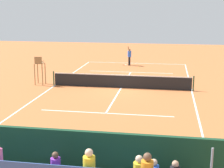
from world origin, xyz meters
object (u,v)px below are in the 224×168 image
tennis_player (129,55)px  tennis_ball_near (139,67)px  tennis_racket (126,65)px  umpire_chair (39,67)px  tennis_net (121,81)px  courtside_bench (143,167)px

tennis_player → tennis_ball_near: (-1.04, 0.88, -0.98)m
tennis_player → tennis_racket: 1.10m
umpire_chair → tennis_player: umpire_chair is taller
tennis_net → umpire_chair: umpire_chair is taller
courtside_bench → tennis_ball_near: size_ratio=27.27×
courtside_bench → tennis_player: tennis_player is taller
tennis_player → tennis_ball_near: size_ratio=29.18×
tennis_net → tennis_player: size_ratio=5.35×
tennis_racket → tennis_ball_near: bearing=142.7°
umpire_chair → tennis_player: size_ratio=1.11×
tennis_racket → tennis_net: bearing=95.5°
umpire_chair → courtside_bench: bearing=123.5°
umpire_chair → tennis_ball_near: umpire_chair is taller
umpire_chair → courtside_bench: (-8.82, 13.32, -0.76)m
courtside_bench → tennis_player: size_ratio=0.93×
tennis_player → tennis_racket: size_ratio=3.52×
tennis_net → tennis_ball_near: bearing=-93.3°
tennis_ball_near → courtside_bench: bearing=95.5°
tennis_net → tennis_ball_near: (-0.50, -8.71, -0.47)m
courtside_bench → tennis_ball_near: (2.12, -21.98, -0.53)m
courtside_bench → tennis_racket: bearing=-81.2°
tennis_racket → tennis_ball_near: size_ratio=8.28×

